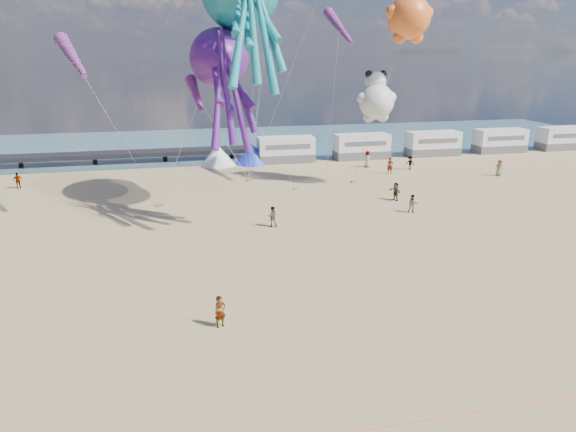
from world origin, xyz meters
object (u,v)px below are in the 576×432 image
object	(u,v)px
motorhome_4	(563,138)
tent_white	(218,155)
beachgoer_0	(367,159)
kite_teddy_orange	(409,17)
motorhome_0	(286,149)
motorhome_3	(500,141)
sandbag_d	(326,182)
windsock_left	(72,56)
sandbag_e	(249,180)
kite_panda	(376,102)
beachgoer_6	(499,168)
motorhome_1	(362,146)
motorhome_2	(433,143)
beachgoer_3	(18,181)
beachgoer_2	(410,163)
beachgoer_5	(390,166)
beachgoer_1	(272,216)
sandbag_c	(354,181)
kite_octopus_purple	(219,58)
beachgoer_4	(396,192)
standing_person	(220,312)
windsock_mid	(339,27)
sandbag_b	(296,189)
tent_blue	(252,153)
windsock_right	(196,95)
sandbag_a	(160,205)
beachgoer_7	(413,204)

from	to	relation	value
motorhome_4	tent_white	world-z (taller)	motorhome_4
motorhome_4	beachgoer_0	distance (m)	30.00
motorhome_4	kite_teddy_orange	world-z (taller)	kite_teddy_orange
motorhome_0	motorhome_3	xyz separation A→B (m)	(28.50, 0.00, 0.00)
sandbag_d	windsock_left	size ratio (longest dim) A/B	0.07
sandbag_e	kite_panda	distance (m)	14.65
motorhome_3	beachgoer_6	size ratio (longest dim) A/B	3.94
motorhome_1	beachgoer_6	world-z (taller)	motorhome_1
motorhome_2	beachgoer_0	size ratio (longest dim) A/B	3.52
tent_white	beachgoer_6	distance (m)	30.78
beachgoer_6	beachgoer_0	bearing A→B (deg)	-171.52
motorhome_2	beachgoer_3	xyz separation A→B (m)	(-46.63, -6.52, -0.72)
beachgoer_3	beachgoer_6	bearing A→B (deg)	156.84
beachgoer_2	windsock_left	distance (m)	35.53
motorhome_0	windsock_left	size ratio (longest dim) A/B	0.90
sandbag_d	sandbag_e	size ratio (longest dim) A/B	1.00
motorhome_2	beachgoer_5	size ratio (longest dim) A/B	3.80
beachgoer_1	sandbag_c	world-z (taller)	beachgoer_1
motorhome_3	kite_octopus_purple	distance (m)	42.69
beachgoer_0	beachgoer_6	xyz separation A→B (m)	(11.95, -7.12, -0.10)
beachgoer_4	beachgoer_6	size ratio (longest dim) A/B	0.95
standing_person	windsock_mid	bearing A→B (deg)	39.58
motorhome_0	windsock_mid	bearing A→B (deg)	-78.10
sandbag_b	kite_teddy_orange	distance (m)	18.12
beachgoer_3	beachgoer_4	distance (m)	35.46
windsock_mid	beachgoer_2	bearing A→B (deg)	20.79
motorhome_1	sandbag_c	distance (m)	12.52
standing_person	beachgoer_5	xyz separation A→B (m)	(20.88, 28.26, 0.08)
motorhome_2	beachgoer_4	xyz separation A→B (m)	(-13.19, -18.29, -0.71)
motorhome_2	beachgoer_3	size ratio (longest dim) A/B	4.23
tent_white	motorhome_0	bearing A→B (deg)	0.00
tent_blue	windsock_right	size ratio (longest dim) A/B	0.89
kite_octopus_purple	motorhome_4	bearing A→B (deg)	-2.41
motorhome_3	beachgoer_4	size ratio (longest dim) A/B	4.15
motorhome_2	beachgoer_3	world-z (taller)	motorhome_2
sandbag_a	kite_teddy_orange	distance (m)	26.94
motorhome_4	beachgoer_2	world-z (taller)	motorhome_4
sandbag_d	kite_octopus_purple	bearing A→B (deg)	-149.41
tent_white	kite_panda	distance (m)	20.16
tent_blue	beachgoer_0	world-z (taller)	tent_blue
beachgoer_3	kite_teddy_orange	xyz separation A→B (m)	(35.46, -7.89, 14.55)
motorhome_2	sandbag_e	world-z (taller)	motorhome_2
motorhome_0	windsock_mid	size ratio (longest dim) A/B	0.98
motorhome_1	beachgoer_7	size ratio (longest dim) A/B	4.33
tent_blue	windsock_left	xyz separation A→B (m)	(-15.76, -16.75, 10.97)
motorhome_2	beachgoer_2	world-z (taller)	motorhome_2
windsock_right	kite_octopus_purple	bearing A→B (deg)	14.48
beachgoer_7	windsock_left	bearing A→B (deg)	-173.19
beachgoer_6	beachgoer_7	distance (m)	17.85
beachgoer_3	beachgoer_4	xyz separation A→B (m)	(33.45, -11.77, 0.02)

